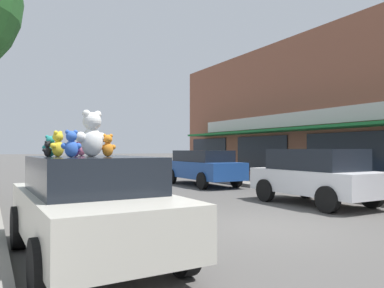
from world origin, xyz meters
name	(u,v)px	position (x,y,z in m)	size (l,w,h in m)	color
ground_plane	(262,228)	(0.00, 0.00, 0.00)	(260.00, 260.00, 0.00)	#514F4C
plush_art_car	(91,205)	(-3.74, -0.61, 0.83)	(2.03, 4.14, 1.55)	beige
teddy_bear_giant	(92,134)	(-3.75, -0.70, 1.88)	(0.52, 0.37, 0.69)	white
teddy_bear_yellow	(58,144)	(-4.19, -0.49, 1.74)	(0.26, 0.26, 0.38)	yellow
teddy_bear_teal	(50,146)	(-4.26, -0.26, 1.71)	(0.25, 0.17, 0.32)	teal
teddy_bear_black	(48,149)	(-4.32, -0.42, 1.67)	(0.16, 0.15, 0.24)	black
teddy_bear_cream	(57,150)	(-4.10, 0.16, 1.66)	(0.16, 0.13, 0.22)	beige
teddy_bear_brown	(90,149)	(-3.60, 0.05, 1.68)	(0.18, 0.11, 0.25)	olive
teddy_bear_orange	(108,146)	(-3.50, -0.68, 1.72)	(0.25, 0.16, 0.34)	orange
teddy_bear_pink	(81,147)	(-3.68, 0.31, 1.70)	(0.22, 0.14, 0.30)	pink
teddy_bear_purple	(76,150)	(-3.97, -0.64, 1.66)	(0.14, 0.15, 0.22)	purple
teddy_bear_blue	(71,144)	(-4.10, -1.05, 1.73)	(0.27, 0.17, 0.37)	blue
parked_car_far_center	(315,175)	(3.56, 1.86, 0.90)	(1.98, 4.01, 1.67)	silver
parked_car_far_right	(202,166)	(3.56, 8.63, 0.88)	(1.91, 4.74, 1.61)	#1E4793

